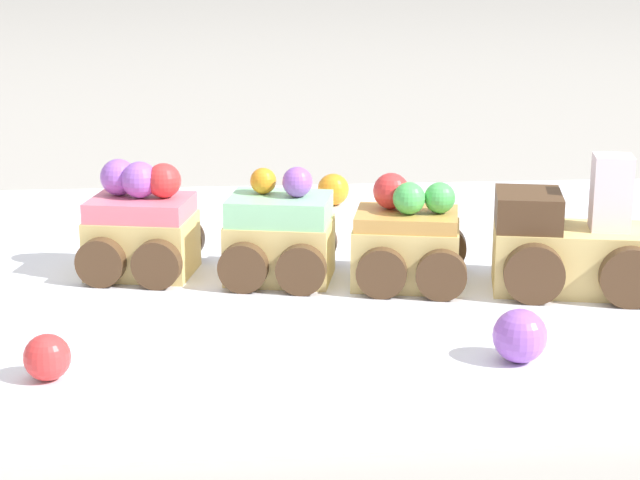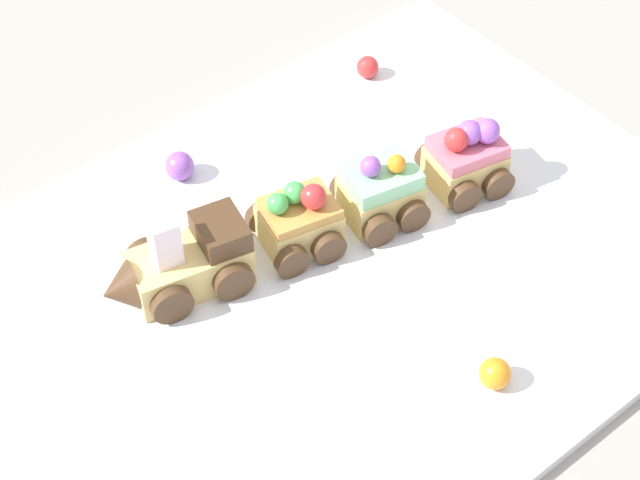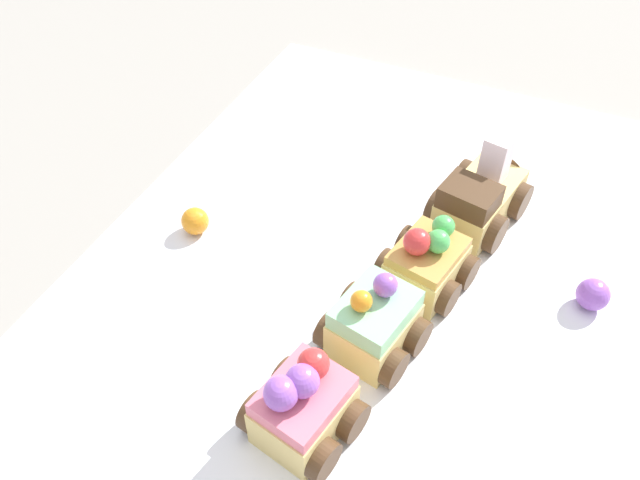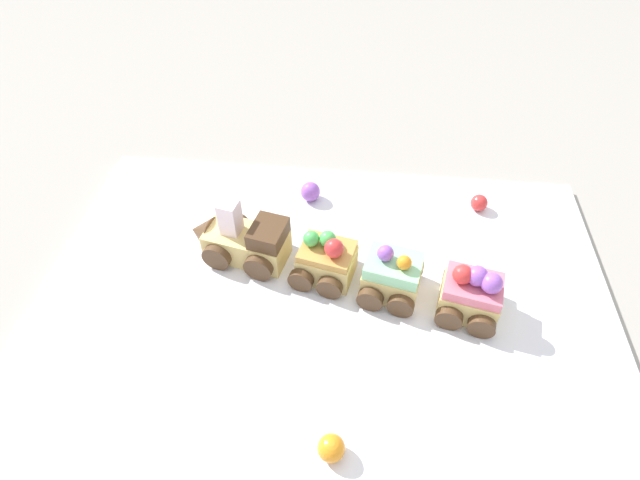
{
  "view_description": "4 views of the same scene",
  "coord_description": "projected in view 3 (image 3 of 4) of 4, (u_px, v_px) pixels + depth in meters",
  "views": [
    {
      "loc": [
        -0.1,
        -0.63,
        0.2
      ],
      "look_at": [
        -0.05,
        -0.0,
        0.03
      ],
      "focal_mm": 60.0,
      "sensor_mm": 36.0,
      "label": 1
    },
    {
      "loc": [
        0.36,
        0.43,
        0.66
      ],
      "look_at": [
        0.03,
        0.02,
        0.08
      ],
      "focal_mm": 60.0,
      "sensor_mm": 36.0,
      "label": 2
    },
    {
      "loc": [
        -0.34,
        -0.1,
        0.4
      ],
      "look_at": [
        -0.02,
        0.04,
        0.05
      ],
      "focal_mm": 35.0,
      "sensor_mm": 36.0,
      "label": 3
    },
    {
      "loc": [
        -0.03,
        0.32,
        0.46
      ],
      "look_at": [
        0.01,
        -0.04,
        0.07
      ],
      "focal_mm": 28.0,
      "sensor_mm": 36.0,
      "label": 4
    }
  ],
  "objects": [
    {
      "name": "cake_car_strawberry",
      "position": [
        303.0,
        407.0,
        0.4
      ],
      "size": [
        0.07,
        0.08,
        0.07
      ],
      "rotation": [
        0.0,
        0.0,
        -0.21
      ],
      "color": "#E5C675",
      "rests_on": "display_board"
    },
    {
      "name": "gumball_purple",
      "position": [
        593.0,
        294.0,
        0.48
      ],
      "size": [
        0.03,
        0.03,
        0.03
      ],
      "primitive_type": "sphere",
      "color": "#9956C6",
      "rests_on": "display_board"
    },
    {
      "name": "gumball_orange",
      "position": [
        195.0,
        221.0,
        0.54
      ],
      "size": [
        0.02,
        0.02,
        0.02
      ],
      "primitive_type": "sphere",
      "color": "orange",
      "rests_on": "display_board"
    },
    {
      "name": "cake_car_caramel",
      "position": [
        428.0,
        261.0,
        0.49
      ],
      "size": [
        0.07,
        0.08,
        0.06
      ],
      "rotation": [
        0.0,
        0.0,
        -0.21
      ],
      "color": "#E5C675",
      "rests_on": "display_board"
    },
    {
      "name": "display_board",
      "position": [
        374.0,
        273.0,
        0.53
      ],
      "size": [
        0.63,
        0.47,
        0.01
      ],
      "primitive_type": "cube",
      "color": "white",
      "rests_on": "ground_plane"
    },
    {
      "name": "cake_train_locomotive",
      "position": [
        484.0,
        194.0,
        0.55
      ],
      "size": [
        0.12,
        0.08,
        0.08
      ],
      "rotation": [
        0.0,
        0.0,
        -0.21
      ],
      "color": "#E5C675",
      "rests_on": "display_board"
    },
    {
      "name": "cake_car_mint",
      "position": [
        374.0,
        324.0,
        0.45
      ],
      "size": [
        0.07,
        0.08,
        0.07
      ],
      "rotation": [
        0.0,
        0.0,
        -0.21
      ],
      "color": "#E5C675",
      "rests_on": "display_board"
    },
    {
      "name": "ground_plane",
      "position": [
        373.0,
        278.0,
        0.53
      ],
      "size": [
        10.0,
        10.0,
        0.0
      ],
      "primitive_type": "plane",
      "color": "gray"
    }
  ]
}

